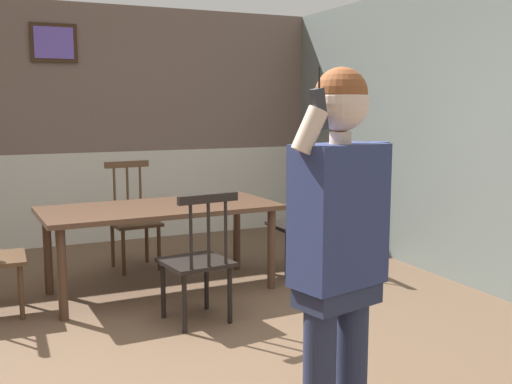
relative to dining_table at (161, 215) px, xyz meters
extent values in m
plane|color=brown|center=(-0.32, -1.52, -0.66)|extent=(8.10, 8.10, 0.00)
cube|color=#756056|center=(-0.32, 2.16, 1.21)|extent=(5.73, 0.12, 1.65)
cube|color=silver|center=(-0.32, 2.17, -0.14)|extent=(5.73, 0.14, 1.04)
cube|color=silver|center=(-0.32, 2.14, 0.39)|extent=(5.73, 0.05, 0.06)
cube|color=#382314|center=(-0.56, 2.09, 1.58)|extent=(0.49, 0.03, 0.41)
cube|color=#7259CE|center=(-0.56, 2.07, 1.58)|extent=(0.41, 0.01, 0.33)
cube|color=#4C3323|center=(0.00, 0.00, 0.06)|extent=(1.98, 0.99, 0.04)
cylinder|color=#4C3323|center=(-0.86, -0.39, -0.31)|extent=(0.07, 0.07, 0.70)
cylinder|color=#4C3323|center=(0.89, -0.31, -0.31)|extent=(0.07, 0.07, 0.70)
cylinder|color=#4C3323|center=(-0.89, 0.31, -0.31)|extent=(0.07, 0.07, 0.70)
cylinder|color=#4C3323|center=(0.86, 0.39, -0.31)|extent=(0.07, 0.07, 0.70)
cube|color=#513823|center=(-0.04, 0.80, -0.21)|extent=(0.47, 0.47, 0.03)
cube|color=#513823|center=(-0.05, 1.00, 0.34)|extent=(0.44, 0.08, 0.06)
cylinder|color=#513823|center=(0.08, 1.01, 0.09)|extent=(0.02, 0.02, 0.57)
cylinder|color=#513823|center=(-0.05, 1.00, 0.09)|extent=(0.02, 0.02, 0.57)
cylinder|color=#513823|center=(-0.18, 0.99, 0.09)|extent=(0.02, 0.02, 0.57)
cylinder|color=#513823|center=(0.15, 0.64, -0.44)|extent=(0.04, 0.04, 0.43)
cylinder|color=#513823|center=(-0.19, 0.61, -0.44)|extent=(0.04, 0.04, 0.43)
cylinder|color=#513823|center=(0.12, 0.99, -0.44)|extent=(0.04, 0.04, 0.43)
cylinder|color=#513823|center=(-0.23, 0.96, -0.44)|extent=(0.04, 0.04, 0.43)
cube|color=black|center=(0.04, -0.80, -0.22)|extent=(0.51, 0.51, 0.03)
cube|color=black|center=(0.06, -1.01, 0.28)|extent=(0.46, 0.10, 0.06)
cylinder|color=black|center=(-0.07, -1.03, 0.05)|extent=(0.02, 0.02, 0.51)
cylinder|color=black|center=(0.06, -1.01, 0.05)|extent=(0.02, 0.02, 0.51)
cylinder|color=black|center=(0.20, -0.99, 0.05)|extent=(0.02, 0.02, 0.51)
cylinder|color=black|center=(-0.17, -0.65, -0.45)|extent=(0.04, 0.04, 0.43)
cylinder|color=black|center=(0.19, -0.60, -0.45)|extent=(0.04, 0.04, 0.43)
cylinder|color=black|center=(-0.12, -1.01, -0.45)|extent=(0.04, 0.04, 0.43)
cylinder|color=black|center=(0.24, -0.96, -0.45)|extent=(0.04, 0.04, 0.43)
cube|color=black|center=(1.32, 0.06, -0.20)|extent=(0.46, 0.46, 0.03)
cube|color=black|center=(1.52, 0.05, 0.27)|extent=(0.05, 0.45, 0.06)
cylinder|color=black|center=(1.52, -0.08, 0.05)|extent=(0.02, 0.02, 0.48)
cylinder|color=black|center=(1.52, 0.05, 0.05)|extent=(0.02, 0.02, 0.48)
cylinder|color=black|center=(1.53, 0.19, 0.05)|extent=(0.02, 0.02, 0.48)
cylinder|color=black|center=(1.14, -0.12, -0.44)|extent=(0.04, 0.04, 0.44)
cylinder|color=black|center=(1.15, 0.24, -0.44)|extent=(0.04, 0.04, 0.44)
cylinder|color=black|center=(1.50, -0.12, -0.44)|extent=(0.04, 0.04, 0.44)
cylinder|color=black|center=(1.50, 0.23, -0.44)|extent=(0.04, 0.04, 0.44)
cylinder|color=#513823|center=(-1.12, 0.13, -0.45)|extent=(0.04, 0.04, 0.42)
cylinder|color=#513823|center=(-1.13, -0.26, -0.45)|extent=(0.04, 0.04, 0.42)
cylinder|color=#282E49|center=(0.09, -2.77, -0.24)|extent=(0.14, 0.14, 0.83)
cylinder|color=#282E49|center=(-0.10, -2.82, -0.24)|extent=(0.14, 0.14, 0.83)
cube|color=#282E49|center=(0.00, -2.79, 0.14)|extent=(0.39, 0.27, 0.12)
cube|color=navy|center=(0.00, -2.79, 0.47)|extent=(0.43, 0.30, 0.59)
cylinder|color=navy|center=(0.23, -2.73, 0.48)|extent=(0.09, 0.09, 0.56)
cylinder|color=beige|center=(-0.18, -2.85, 0.82)|extent=(0.16, 0.11, 0.19)
cylinder|color=beige|center=(0.00, -2.79, 0.79)|extent=(0.09, 0.09, 0.05)
sphere|color=beige|center=(0.00, -2.79, 0.93)|extent=(0.23, 0.23, 0.23)
sphere|color=brown|center=(0.00, -2.79, 0.97)|extent=(0.21, 0.21, 0.21)
cube|color=#2D2D33|center=(-0.15, -2.86, 0.90)|extent=(0.08, 0.05, 0.17)
cylinder|color=black|center=(-0.15, -2.86, 1.02)|extent=(0.01, 0.01, 0.08)
camera|label=1|loc=(-1.34, -4.90, 0.92)|focal=42.50mm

